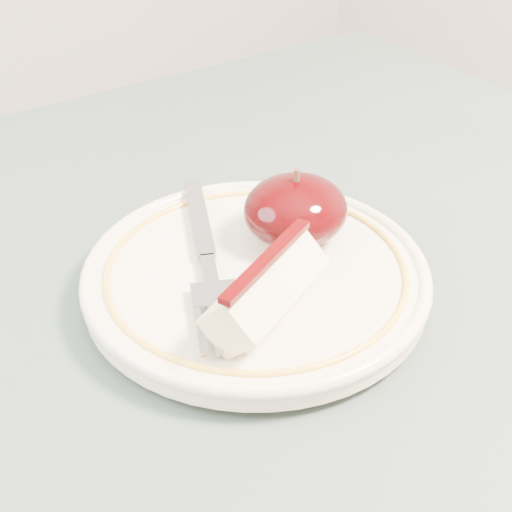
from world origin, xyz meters
TOP-DOWN VIEW (x-y plane):
  - plate at (0.05, 0.09)m, footprint 0.22×0.22m
  - apple_half at (0.09, 0.11)m, footprint 0.07×0.07m
  - apple_wedge at (0.03, 0.05)m, footprint 0.09×0.07m
  - fork at (0.03, 0.11)m, footprint 0.09×0.18m

SIDE VIEW (x-z plane):
  - plate at x=0.05m, z-range 0.75..0.77m
  - fork at x=0.03m, z-range 0.77..0.78m
  - apple_wedge at x=0.03m, z-range 0.77..0.81m
  - apple_half at x=0.09m, z-range 0.76..0.81m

